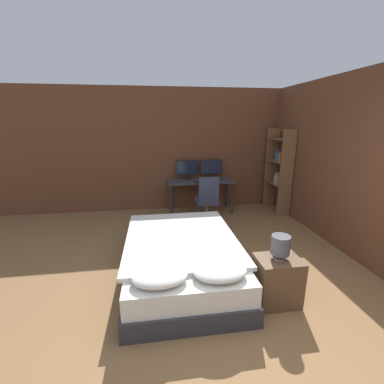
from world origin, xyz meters
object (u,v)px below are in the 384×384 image
at_px(bedside_lamp, 281,245).
at_px(desk, 200,184).
at_px(monitor_right, 211,168).
at_px(office_chair, 207,205).
at_px(nightstand, 277,281).
at_px(keyboard, 202,182).
at_px(computer_mouse, 214,181).
at_px(monitor_left, 187,168).
at_px(bookshelf, 280,168).
at_px(bed, 182,258).

relative_size(bedside_lamp, desk, 0.19).
relative_size(monitor_right, office_chair, 0.50).
bearing_deg(monitor_right, bedside_lamp, -89.50).
distance_m(nightstand, keyboard, 2.99).
relative_size(keyboard, computer_mouse, 4.97).
xyz_separation_m(desk, keyboard, (-0.00, -0.19, 0.10)).
xyz_separation_m(monitor_left, keyboard, (0.28, -0.38, -0.23)).
height_order(keyboard, bookshelf, bookshelf).
bearing_deg(nightstand, bed, 146.54).
height_order(bedside_lamp, monitor_right, monitor_right).
bearing_deg(bedside_lamp, computer_mouse, 90.84).
xyz_separation_m(bedside_lamp, bookshelf, (1.41, 2.86, 0.31)).
xyz_separation_m(bedside_lamp, keyboard, (-0.31, 2.94, 0.02)).
relative_size(desk, office_chair, 1.48).
bearing_deg(computer_mouse, keyboard, 180.00).
xyz_separation_m(bed, bedside_lamp, (0.99, -0.66, 0.45)).
bearing_deg(monitor_left, bedside_lamp, -80.02).
bearing_deg(monitor_left, office_chair, -73.61).
xyz_separation_m(desk, office_chair, (-0.00, -0.75, -0.24)).
bearing_deg(bookshelf, monitor_right, 162.35).
distance_m(bed, keyboard, 2.43).
height_order(bed, nightstand, bed).
height_order(keyboard, office_chair, office_chair).
xyz_separation_m(monitor_left, computer_mouse, (0.54, -0.38, -0.23)).
xyz_separation_m(nightstand, monitor_left, (-0.58, 3.32, 0.69)).
relative_size(desk, computer_mouse, 20.69).
bearing_deg(bed, computer_mouse, 67.42).
bearing_deg(office_chair, bedside_lamp, -82.63).
height_order(bedside_lamp, bookshelf, bookshelf).
distance_m(bedside_lamp, office_chair, 2.42).
height_order(computer_mouse, bookshelf, bookshelf).
xyz_separation_m(keyboard, computer_mouse, (0.26, 0.00, 0.01)).
xyz_separation_m(bed, office_chair, (0.68, 1.72, 0.13)).
height_order(desk, monitor_left, monitor_left).
height_order(monitor_left, bookshelf, bookshelf).
relative_size(monitor_left, keyboard, 1.40).
bearing_deg(keyboard, office_chair, -90.09).
bearing_deg(bed, keyboard, 73.29).
relative_size(monitor_left, bookshelf, 0.27).
relative_size(bedside_lamp, monitor_left, 0.55).
distance_m(monitor_left, monitor_right, 0.56).
bearing_deg(office_chair, keyboard, 89.91).
xyz_separation_m(monitor_right, keyboard, (-0.28, -0.38, -0.23)).
height_order(bed, bookshelf, bookshelf).
bearing_deg(bookshelf, nightstand, -116.24).
height_order(monitor_left, office_chair, monitor_left).
relative_size(computer_mouse, office_chair, 0.07).
bearing_deg(bedside_lamp, bed, 146.54).
height_order(bedside_lamp, monitor_left, monitor_left).
height_order(bed, computer_mouse, computer_mouse).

